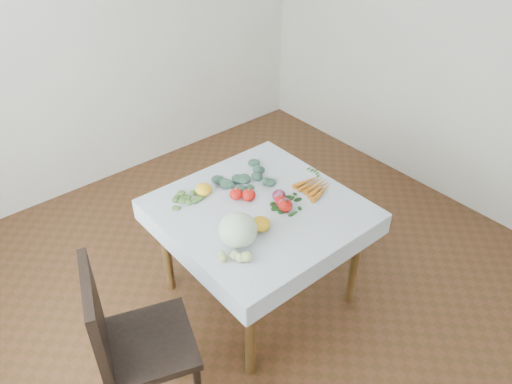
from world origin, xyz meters
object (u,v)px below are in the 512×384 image
Objects in this scene: table at (259,220)px; cabbage at (238,230)px; chair at (127,338)px; heirloom_back at (204,189)px; carrot_bunch at (315,186)px.

table is 0.40m from cabbage.
table is 1.06m from chair.
table is 9.56× the size of heirloom_back.
carrot_bunch is (0.70, 0.09, -0.08)m from cabbage.
chair is at bearing -174.74° from carrot_bunch.
table is at bearing 168.89° from carrot_bunch.
cabbage is 0.95× the size of carrot_bunch.
heirloom_back reaches higher than table.
cabbage is at bearing 3.00° from chair.
chair is 1.03m from heirloom_back.
carrot_bunch is at bearing -11.11° from table.
table is 0.42m from carrot_bunch.
heirloom_back is (-0.18, 0.33, 0.14)m from table.
heirloom_back is at bearing 32.12° from chair.
carrot_bunch is at bearing 7.61° from cabbage.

